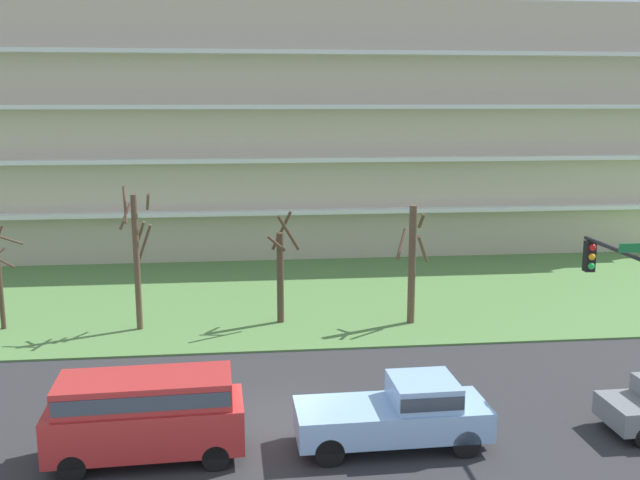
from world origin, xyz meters
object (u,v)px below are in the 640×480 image
pickup_blue_near_left (400,412)px  van_red_center_right (146,411)px  tree_left (137,255)px  tree_center (281,270)px  tree_right (412,262)px

pickup_blue_near_left → van_red_center_right: (-6.99, -0.01, 0.38)m
van_red_center_right → tree_left: bearing=96.3°
tree_left → tree_center: bearing=2.6°
tree_right → van_red_center_right: tree_right is taller
tree_left → tree_right: size_ratio=1.17×
tree_center → pickup_blue_near_left: tree_center is taller
tree_right → pickup_blue_near_left: 11.43m
tree_left → tree_right: 11.66m
tree_left → tree_center: (6.02, 0.28, -0.87)m
tree_left → tree_center: tree_left is taller
tree_right → tree_left: bearing=178.0°
pickup_blue_near_left → tree_left: bearing=126.4°
tree_left → van_red_center_right: 11.61m
tree_center → tree_left: bearing=-177.4°
tree_left → pickup_blue_near_left: tree_left is taller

